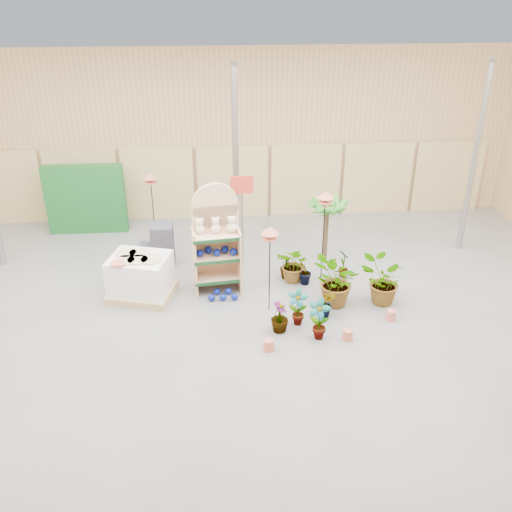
{
  "coord_description": "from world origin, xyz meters",
  "views": [
    {
      "loc": [
        -0.48,
        -8.74,
        6.3
      ],
      "look_at": [
        0.3,
        1.5,
        1.0
      ],
      "focal_mm": 40.0,
      "sensor_mm": 36.0,
      "label": 1
    }
  ],
  "objects_px": {
    "display_shelf": "(216,242)",
    "pallet_stack": "(141,277)",
    "potted_plant_2": "(336,282)",
    "bird_table_front": "(270,233)"
  },
  "relations": [
    {
      "from": "display_shelf",
      "to": "pallet_stack",
      "type": "distance_m",
      "value": 1.74
    },
    {
      "from": "display_shelf",
      "to": "bird_table_front",
      "type": "distance_m",
      "value": 1.6
    },
    {
      "from": "pallet_stack",
      "to": "bird_table_front",
      "type": "bearing_deg",
      "value": -1.2
    },
    {
      "from": "pallet_stack",
      "to": "bird_table_front",
      "type": "distance_m",
      "value": 3.02
    },
    {
      "from": "display_shelf",
      "to": "potted_plant_2",
      "type": "relative_size",
      "value": 2.15
    },
    {
      "from": "display_shelf",
      "to": "pallet_stack",
      "type": "relative_size",
      "value": 1.54
    },
    {
      "from": "pallet_stack",
      "to": "potted_plant_2",
      "type": "relative_size",
      "value": 1.4
    },
    {
      "from": "display_shelf",
      "to": "bird_table_front",
      "type": "bearing_deg",
      "value": -52.58
    },
    {
      "from": "pallet_stack",
      "to": "potted_plant_2",
      "type": "height_order",
      "value": "potted_plant_2"
    },
    {
      "from": "display_shelf",
      "to": "bird_table_front",
      "type": "height_order",
      "value": "display_shelf"
    }
  ]
}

